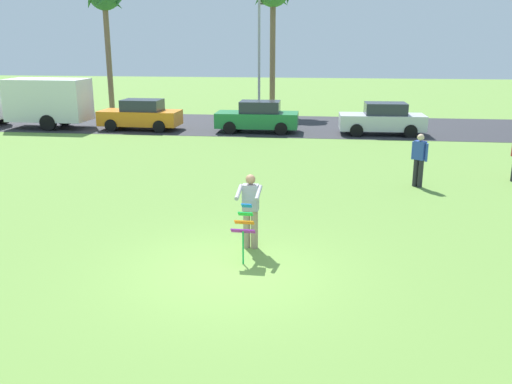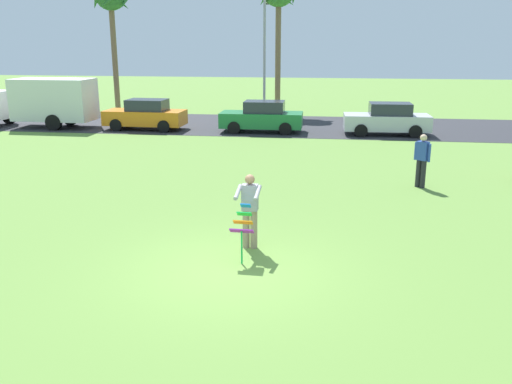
# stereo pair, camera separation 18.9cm
# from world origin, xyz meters

# --- Properties ---
(ground_plane) EXTENTS (120.00, 120.00, 0.00)m
(ground_plane) POSITION_xyz_m (0.00, 0.00, 0.00)
(ground_plane) COLOR olive
(road_strip) EXTENTS (120.00, 8.00, 0.01)m
(road_strip) POSITION_xyz_m (0.00, 19.97, 0.01)
(road_strip) COLOR #2D2D33
(road_strip) RESTS_ON ground
(person_kite_flyer) EXTENTS (0.55, 0.66, 1.73)m
(person_kite_flyer) POSITION_xyz_m (0.26, 1.32, 0.95)
(person_kite_flyer) COLOR gray
(person_kite_flyer) RESTS_ON ground
(kite_held) EXTENTS (0.52, 0.64, 1.21)m
(kite_held) POSITION_xyz_m (0.23, 0.54, 0.83)
(kite_held) COLOR blue
(kite_held) RESTS_ON ground
(parked_truck_white_box) EXTENTS (6.73, 2.19, 2.62)m
(parked_truck_white_box) POSITION_xyz_m (-13.66, 17.57, 1.41)
(parked_truck_white_box) COLOR silver
(parked_truck_white_box) RESTS_ON ground
(parked_car_orange) EXTENTS (4.25, 1.93, 1.60)m
(parked_car_orange) POSITION_xyz_m (-7.77, 17.57, 0.77)
(parked_car_orange) COLOR orange
(parked_car_orange) RESTS_ON ground
(parked_car_green) EXTENTS (4.22, 1.87, 1.60)m
(parked_car_green) POSITION_xyz_m (-1.54, 17.57, 0.77)
(parked_car_green) COLOR #1E7238
(parked_car_green) RESTS_ON ground
(parked_car_silver) EXTENTS (4.25, 1.94, 1.60)m
(parked_car_silver) POSITION_xyz_m (4.77, 17.57, 0.77)
(parked_car_silver) COLOR silver
(parked_car_silver) RESTS_ON ground
(palm_tree_left_near) EXTENTS (2.58, 2.71, 8.54)m
(palm_tree_left_near) POSITION_xyz_m (-12.49, 25.54, 7.12)
(palm_tree_left_near) COLOR brown
(palm_tree_left_near) RESTS_ON ground
(streetlight_pole) EXTENTS (0.24, 1.65, 7.00)m
(streetlight_pole) POSITION_xyz_m (-2.32, 24.92, 4.00)
(streetlight_pole) COLOR #9E9EA3
(streetlight_pole) RESTS_ON ground
(person_walker_near) EXTENTS (0.46, 0.40, 1.73)m
(person_walker_near) POSITION_xyz_m (4.93, 7.38, 0.93)
(person_walker_near) COLOR #26262B
(person_walker_near) RESTS_ON ground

